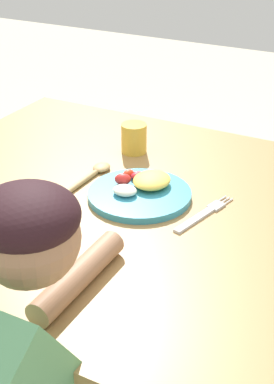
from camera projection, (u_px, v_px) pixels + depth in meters
dining_table at (121, 229)px, 1.31m from camera, size 1.12×0.96×0.71m
plate at (141, 191)px, 1.28m from camera, size 0.23×0.23×0.04m
fork at (203, 215)px, 1.21m from camera, size 0.06×0.19×0.01m
spoon at (89, 176)px, 1.36m from camera, size 0.04×0.23×0.02m
drinking_cup at (134, 138)px, 1.48m from camera, size 0.07×0.07×0.08m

